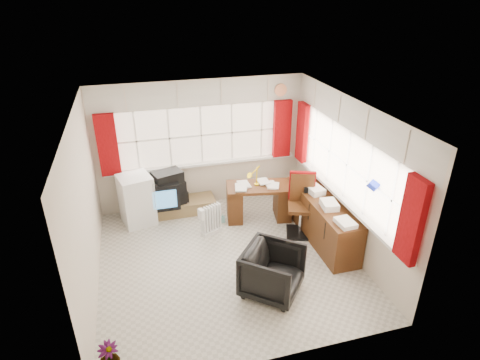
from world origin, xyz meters
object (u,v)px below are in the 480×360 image
at_px(office_chair, 273,272).
at_px(crt_tv, 163,193).
at_px(desk, 259,200).
at_px(radiator, 211,222).
at_px(credenza, 321,218).
at_px(task_chair, 301,201).
at_px(desk_lamp, 257,171).
at_px(mini_fridge, 137,200).
at_px(tv_bench, 179,206).

xyz_separation_m(office_chair, crt_tv, (-1.27, 2.52, 0.15)).
height_order(desk, office_chair, desk).
distance_m(desk, radiator, 1.03).
relative_size(office_chair, credenza, 0.40).
distance_m(task_chair, crt_tv, 2.56).
relative_size(task_chair, office_chair, 1.41).
bearing_deg(credenza, task_chair, 130.86).
distance_m(office_chair, credenza, 1.69).
bearing_deg(office_chair, task_chair, 3.45).
xyz_separation_m(desk_lamp, office_chair, (-0.41, -2.06, -0.59)).
bearing_deg(radiator, mini_fridge, 148.99).
bearing_deg(desk_lamp, mini_fridge, 169.46).
height_order(radiator, tv_bench, radiator).
xyz_separation_m(desk_lamp, task_chair, (0.62, -0.67, -0.36)).
xyz_separation_m(office_chair, credenza, (1.29, 1.09, 0.03)).
height_order(radiator, mini_fridge, mini_fridge).
distance_m(desk_lamp, tv_bench, 1.72).
relative_size(desk, credenza, 0.64).
bearing_deg(mini_fridge, radiator, -31.01).
xyz_separation_m(radiator, credenza, (1.82, -0.63, 0.16)).
height_order(office_chair, radiator, office_chair).
bearing_deg(radiator, task_chair, -11.98).
height_order(desk, radiator, desk).
bearing_deg(desk_lamp, desk, -57.21).
height_order(radiator, credenza, credenza).
distance_m(radiator, tv_bench, 1.01).
bearing_deg(radiator, credenza, -19.12).
bearing_deg(desk, tv_bench, 157.19).
height_order(office_chair, mini_fridge, mini_fridge).
height_order(radiator, crt_tv, crt_tv).
height_order(desk, tv_bench, desk).
xyz_separation_m(desk, credenza, (0.84, -0.92, 0.01)).
relative_size(desk, crt_tv, 2.22).
bearing_deg(desk, radiator, -163.68).
bearing_deg(office_chair, mini_fridge, 75.50).
xyz_separation_m(radiator, crt_tv, (-0.74, 0.80, 0.28)).
height_order(desk, credenza, credenza).
xyz_separation_m(office_chair, tv_bench, (-0.99, 2.61, -0.24)).
distance_m(task_chair, credenza, 0.44).
distance_m(task_chair, radiator, 1.64).
relative_size(task_chair, credenza, 0.56).
bearing_deg(office_chair, credenza, -9.78).
height_order(task_chair, mini_fridge, task_chair).
height_order(task_chair, crt_tv, task_chair).
relative_size(credenza, crt_tv, 3.49).
relative_size(radiator, crt_tv, 0.98).
height_order(office_chair, crt_tv, crt_tv).
height_order(desk, mini_fridge, mini_fridge).
bearing_deg(crt_tv, desk, -16.71).
xyz_separation_m(task_chair, crt_tv, (-2.30, 1.13, -0.09)).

